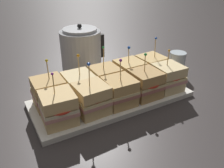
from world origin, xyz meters
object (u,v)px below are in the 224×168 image
object	(u,v)px
serving_platter	(112,99)
kettle_steel	(81,50)
sandwich_front_left	(92,99)
drinking_glass	(177,64)
sandwich_front_right	(145,84)
sandwich_back_far_left	(49,93)
sandwich_front_far_right	(168,78)
sandwich_back_far_right	(151,68)
sandwich_back_center	(105,79)
sandwich_back_right	(129,73)
sandwich_back_left	(79,86)
sandwich_front_far_left	(58,108)
sandwich_front_center	(120,91)

from	to	relation	value
serving_platter	kettle_steel	size ratio (longest dim) A/B	2.67
sandwich_front_left	drinking_glass	bearing A→B (deg)	13.10
sandwich_front_right	kettle_steel	bearing A→B (deg)	104.16
sandwich_back_far_left	kettle_steel	distance (m)	0.34
serving_platter	sandwich_front_right	world-z (taller)	sandwich_front_right
sandwich_front_far_right	sandwich_back_far_right	size ratio (longest dim) A/B	0.89
sandwich_back_far_left	sandwich_back_center	bearing A→B (deg)	0.01
sandwich_front_far_right	sandwich_back_far_right	xyz separation A→B (m)	(0.00, 0.10, 0.00)
sandwich_front_right	sandwich_back_right	size ratio (longest dim) A/B	1.02
sandwich_back_left	kettle_steel	distance (m)	0.29
sandwich_back_left	sandwich_front_left	bearing A→B (deg)	-88.87
sandwich_front_left	sandwich_front_far_right	world-z (taller)	sandwich_front_left
serving_platter	sandwich_front_right	bearing A→B (deg)	-26.62
sandwich_front_right	sandwich_back_far_right	size ratio (longest dim) A/B	0.92
sandwich_front_far_left	sandwich_front_far_right	world-z (taller)	sandwich_front_far_left
serving_platter	sandwich_back_right	xyz separation A→B (m)	(0.11, 0.05, 0.06)
sandwich_back_left	kettle_steel	xyz separation A→B (m)	(0.12, 0.26, 0.03)
sandwich_back_right	sandwich_back_far_right	size ratio (longest dim) A/B	0.91
serving_platter	sandwich_back_left	bearing A→B (deg)	153.96
sandwich_front_far_right	sandwich_back_center	xyz separation A→B (m)	(-0.21, 0.11, -0.00)
drinking_glass	sandwich_back_right	bearing A→B (deg)	-179.11
serving_platter	sandwich_front_left	xyz separation A→B (m)	(-0.10, -0.05, 0.06)
sandwich_front_far_left	sandwich_front_center	world-z (taller)	sandwich_front_center
sandwich_back_right	sandwich_back_center	bearing A→B (deg)	178.55
sandwich_front_far_right	sandwich_back_left	world-z (taller)	sandwich_back_left
sandwich_front_right	sandwich_front_far_right	distance (m)	0.10
sandwich_front_left	sandwich_back_left	xyz separation A→B (m)	(-0.00, 0.10, -0.00)
sandwich_back_far_right	drinking_glass	distance (m)	0.15
sandwich_back_far_right	drinking_glass	bearing A→B (deg)	1.19
sandwich_front_center	kettle_steel	world-z (taller)	kettle_steel
sandwich_back_right	drinking_glass	xyz separation A→B (m)	(0.25, 0.00, -0.01)
sandwich_front_far_right	sandwich_back_left	size ratio (longest dim) A/B	0.94
sandwich_front_far_left	kettle_steel	bearing A→B (deg)	58.12
sandwich_back_far_right	sandwich_back_left	bearing A→B (deg)	-179.98
sandwich_front_left	kettle_steel	size ratio (longest dim) A/B	0.82
drinking_glass	serving_platter	bearing A→B (deg)	-171.28
kettle_steel	drinking_glass	bearing A→B (deg)	-36.82
serving_platter	sandwich_back_center	bearing A→B (deg)	88.50
sandwich_front_far_left	sandwich_front_left	size ratio (longest dim) A/B	0.94
sandwich_back_left	kettle_steel	size ratio (longest dim) A/B	0.78
sandwich_back_center	drinking_glass	world-z (taller)	sandwich_back_center
sandwich_front_far_left	sandwich_front_far_right	distance (m)	0.42
sandwich_back_far_left	sandwich_back_far_right	size ratio (longest dim) A/B	0.93
drinking_glass	sandwich_back_center	bearing A→B (deg)	-179.80
sandwich_front_far_left	sandwich_front_center	distance (m)	0.21
sandwich_front_center	sandwich_back_far_right	world-z (taller)	sandwich_back_far_right
sandwich_front_right	sandwich_front_far_right	world-z (taller)	sandwich_front_right
sandwich_back_far_left	drinking_glass	xyz separation A→B (m)	(0.56, 0.00, -0.01)
sandwich_front_far_left	serving_platter	bearing A→B (deg)	13.75
sandwich_back_center	drinking_glass	distance (m)	0.35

